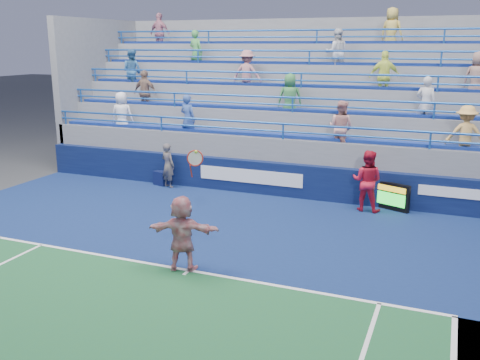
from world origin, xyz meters
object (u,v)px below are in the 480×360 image
at_px(judge_chair, 163,177).
at_px(ball_girl, 367,181).
at_px(serve_speed_board, 390,196).
at_px(line_judge, 168,165).
at_px(tennis_player, 182,233).

xyz_separation_m(judge_chair, ball_girl, (7.15, -0.40, 0.63)).
xyz_separation_m(serve_speed_board, ball_girl, (-0.66, -0.36, 0.50)).
distance_m(serve_speed_board, ball_girl, 0.91).
relative_size(serve_speed_board, judge_chair, 1.31).
relative_size(line_judge, ball_girl, 0.85).
height_order(judge_chair, tennis_player, tennis_player).
height_order(serve_speed_board, judge_chair, judge_chair).
relative_size(tennis_player, line_judge, 1.76).
bearing_deg(tennis_player, ball_girl, 62.79).
distance_m(judge_chair, ball_girl, 7.19).
height_order(tennis_player, line_judge, tennis_player).
relative_size(serve_speed_board, line_judge, 0.75).
bearing_deg(ball_girl, serve_speed_board, -145.75).
bearing_deg(judge_chair, line_judge, -35.91).
height_order(line_judge, ball_girl, ball_girl).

